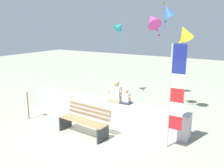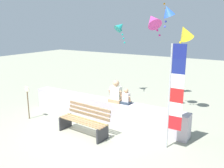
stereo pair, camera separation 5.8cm
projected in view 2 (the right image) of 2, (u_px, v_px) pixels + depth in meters
name	position (u px, v px, depth m)	size (l,w,h in m)	color
ground_plane	(82.00, 132.00, 7.73)	(40.00, 40.00, 0.00)	gray
seawall_ledge	(103.00, 110.00, 8.63)	(6.12, 0.48, 0.79)	#B7AEBA
park_bench	(85.00, 121.00, 7.54)	(1.71, 0.72, 0.88)	#97774F
person_adult	(116.00, 94.00, 8.14)	(0.50, 0.37, 0.77)	tan
person_child	(126.00, 98.00, 7.97)	(0.34, 0.25, 0.52)	#2F3C4D
flag_banner	(174.00, 92.00, 6.30)	(0.40, 0.05, 2.89)	#B7B7BC
kite_blue	(168.00, 11.00, 8.53)	(0.69, 0.66, 0.84)	blue
kite_magenta	(153.00, 20.00, 8.71)	(0.88, 0.86, 0.94)	#DB3D9E
kite_yellow	(185.00, 33.00, 8.50)	(0.77, 0.83, 1.10)	yellow
kite_teal	(120.00, 27.00, 11.17)	(0.71, 0.70, 1.05)	teal
sign_post	(28.00, 100.00, 8.67)	(0.24, 0.05, 1.22)	brown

